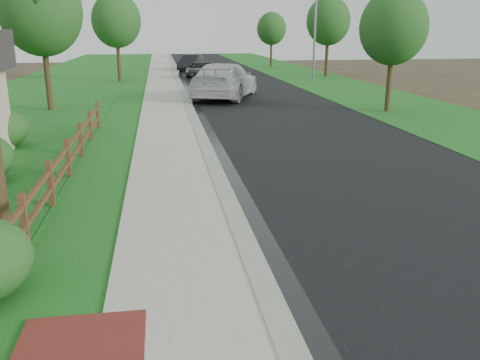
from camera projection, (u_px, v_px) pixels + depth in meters
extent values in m
plane|color=#3D2F21|center=(246.00, 315.00, 7.22)|extent=(120.00, 120.00, 0.00)
cube|color=black|center=(230.00, 79.00, 41.04)|extent=(8.00, 90.00, 0.02)
cube|color=gray|center=(178.00, 80.00, 40.40)|extent=(0.40, 90.00, 0.12)
cube|color=black|center=(182.00, 80.00, 40.46)|extent=(0.50, 90.00, 0.00)
cube|color=#A8A092|center=(161.00, 80.00, 40.21)|extent=(2.20, 90.00, 0.10)
cube|color=#175119|center=(137.00, 81.00, 39.93)|extent=(1.60, 90.00, 0.06)
cube|color=#175119|center=(68.00, 82.00, 39.15)|extent=(9.00, 90.00, 0.04)
cube|color=#175119|center=(312.00, 78.00, 42.07)|extent=(6.00, 90.00, 0.04)
cube|color=#472A17|center=(24.00, 223.00, 9.17)|extent=(0.12, 0.12, 1.10)
cube|color=#472A17|center=(51.00, 184.00, 11.45)|extent=(0.12, 0.12, 1.10)
cube|color=#472A17|center=(68.00, 159.00, 13.72)|extent=(0.12, 0.12, 1.10)
cube|color=#472A17|center=(81.00, 140.00, 15.99)|extent=(0.12, 0.12, 1.10)
cube|color=#472A17|center=(90.00, 126.00, 18.26)|extent=(0.12, 0.12, 1.10)
cube|color=#472A17|center=(97.00, 116.00, 20.54)|extent=(0.12, 0.12, 1.10)
cube|color=#472A17|center=(6.00, 256.00, 8.07)|extent=(0.08, 2.35, 0.10)
cube|color=#472A17|center=(3.00, 232.00, 7.95)|extent=(0.08, 2.35, 0.10)
cube|color=#472A17|center=(39.00, 206.00, 10.34)|extent=(0.08, 2.35, 0.10)
cube|color=#472A17|center=(37.00, 187.00, 10.23)|extent=(0.08, 2.35, 0.10)
cube|color=#472A17|center=(61.00, 174.00, 12.61)|extent=(0.08, 2.35, 0.10)
cube|color=#472A17|center=(59.00, 159.00, 12.50)|extent=(0.08, 2.35, 0.10)
cube|color=#472A17|center=(75.00, 152.00, 14.88)|extent=(0.08, 2.35, 0.10)
cube|color=#472A17|center=(74.00, 139.00, 14.77)|extent=(0.08, 2.35, 0.10)
cube|color=#472A17|center=(86.00, 136.00, 17.16)|extent=(0.08, 2.35, 0.10)
cube|color=#472A17|center=(85.00, 124.00, 17.04)|extent=(0.08, 2.35, 0.10)
cube|color=#472A17|center=(94.00, 123.00, 19.43)|extent=(0.08, 2.35, 0.10)
cube|color=#472A17|center=(93.00, 113.00, 19.31)|extent=(0.08, 2.35, 0.10)
imported|color=silver|center=(225.00, 81.00, 29.54)|extent=(5.16, 7.53, 2.02)
imported|color=black|center=(201.00, 70.00, 40.99)|extent=(2.60, 4.70, 1.51)
imported|color=black|center=(191.00, 63.00, 49.20)|extent=(2.99, 4.86, 1.51)
cylinder|color=slate|center=(315.00, 28.00, 37.06)|extent=(0.16, 0.16, 7.92)
cylinder|color=#331F15|center=(47.00, 68.00, 24.79)|extent=(0.29, 0.29, 4.16)
ellipsoid|color=#1F4719|center=(41.00, 10.00, 24.02)|extent=(3.89, 3.89, 4.28)
cylinder|color=#331F15|center=(389.00, 76.00, 24.48)|extent=(0.24, 0.24, 3.49)
ellipsoid|color=#1F4719|center=(394.00, 27.00, 23.84)|extent=(3.19, 3.19, 3.51)
cylinder|color=#331F15|center=(118.00, 55.00, 38.74)|extent=(0.27, 0.27, 3.97)
ellipsoid|color=#1F4719|center=(116.00, 20.00, 38.02)|extent=(3.67, 3.67, 4.03)
cylinder|color=#331F15|center=(327.00, 53.00, 42.69)|extent=(0.27, 0.27, 4.00)
ellipsoid|color=#1F4719|center=(328.00, 21.00, 41.95)|extent=(3.62, 3.62, 3.98)
cylinder|color=#331F15|center=(271.00, 50.00, 54.02)|extent=(0.24, 0.24, 3.47)
ellipsoid|color=#1F4719|center=(271.00, 29.00, 53.38)|extent=(3.07, 3.07, 3.37)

